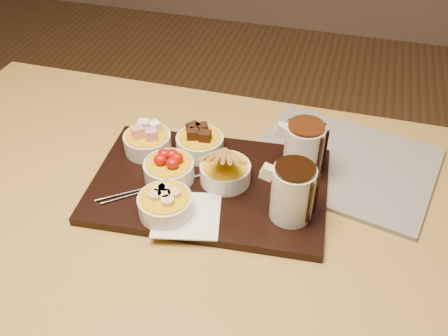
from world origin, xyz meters
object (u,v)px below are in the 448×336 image
(bowl_strawberries, at_px, (169,171))
(pitcher_dark_chocolate, at_px, (292,193))
(dining_table, at_px, (162,229))
(serving_board, at_px, (210,185))
(newspaper, at_px, (342,163))
(pitcher_milk_chocolate, at_px, (304,150))

(bowl_strawberries, xyz_separation_m, pitcher_dark_chocolate, (0.25, -0.03, 0.03))
(dining_table, xyz_separation_m, pitcher_dark_chocolate, (0.26, 0.00, 0.17))
(serving_board, distance_m, bowl_strawberries, 0.08)
(dining_table, distance_m, newspaper, 0.41)
(bowl_strawberries, height_order, pitcher_milk_chocolate, pitcher_milk_chocolate)
(bowl_strawberries, xyz_separation_m, newspaper, (0.33, 0.16, -0.03))
(dining_table, distance_m, serving_board, 0.15)
(pitcher_dark_chocolate, relative_size, pitcher_milk_chocolate, 1.00)
(pitcher_milk_chocolate, bearing_deg, bowl_strawberries, -163.61)
(pitcher_dark_chocolate, bearing_deg, newspaper, 63.26)
(pitcher_milk_chocolate, bearing_deg, dining_table, -158.18)
(pitcher_dark_chocolate, distance_m, newspaper, 0.22)
(dining_table, bearing_deg, newspaper, 29.76)
(dining_table, relative_size, pitcher_dark_chocolate, 11.28)
(dining_table, relative_size, pitcher_milk_chocolate, 11.28)
(dining_table, distance_m, pitcher_dark_chocolate, 0.31)
(bowl_strawberries, distance_m, newspaper, 0.37)
(bowl_strawberries, height_order, newspaper, bowl_strawberries)
(pitcher_milk_chocolate, bearing_deg, serving_board, -158.20)
(dining_table, height_order, bowl_strawberries, bowl_strawberries)
(pitcher_dark_chocolate, bearing_deg, pitcher_milk_chocolate, 85.60)
(dining_table, xyz_separation_m, pitcher_milk_chocolate, (0.26, 0.13, 0.17))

